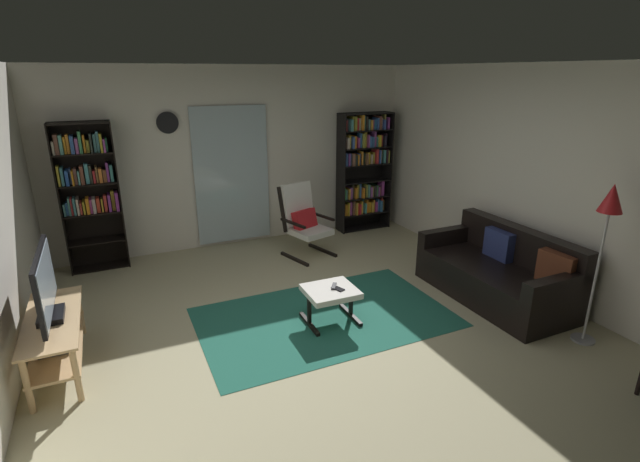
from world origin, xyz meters
name	(u,v)px	position (x,y,z in m)	size (l,w,h in m)	color
ground_plane	(320,327)	(0.00, 0.00, 0.00)	(7.02, 7.02, 0.00)	#BBB28A
wall_back	(238,157)	(0.00, 2.90, 1.30)	(5.60, 0.06, 2.60)	silver
wall_right	(529,180)	(2.70, 0.00, 1.30)	(0.06, 6.00, 2.60)	silver
glass_door_panel	(232,176)	(-0.12, 2.83, 1.05)	(1.10, 0.01, 2.00)	silver
area_rug	(325,317)	(0.14, 0.17, 0.00)	(2.64, 1.62, 0.01)	#236755
tv_stand	(55,336)	(-2.38, 0.33, 0.33)	(0.44, 1.22, 0.50)	tan
television	(46,287)	(-2.37, 0.34, 0.79)	(0.20, 0.99, 0.61)	black
bookshelf_near_tv	(88,186)	(-2.02, 2.67, 1.11)	(0.71, 0.30, 1.92)	black
bookshelf_near_sofa	(363,168)	(2.00, 2.67, 1.01)	(0.88, 0.30, 1.90)	black
leather_sofa	(499,274)	(2.16, -0.23, 0.30)	(0.86, 1.79, 0.81)	black
lounge_armchair	(304,218)	(0.65, 1.97, 0.53)	(0.72, 0.78, 1.02)	black
ottoman	(331,295)	(0.16, 0.08, 0.31)	(0.53, 0.49, 0.38)	white
tv_remote	(334,286)	(0.21, 0.10, 0.38)	(0.04, 0.14, 0.02)	black
cell_phone	(338,289)	(0.22, 0.04, 0.38)	(0.07, 0.14, 0.01)	black
floor_lamp_by_sofa	(609,214)	(2.24, -1.30, 1.29)	(0.22, 0.22, 1.57)	#A5A5AD
wall_clock	(167,123)	(-0.96, 2.82, 1.85)	(0.29, 0.03, 0.29)	silver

